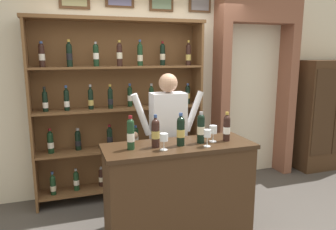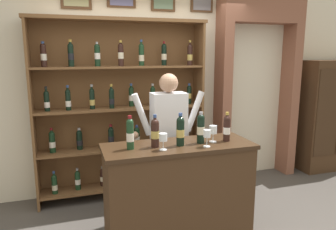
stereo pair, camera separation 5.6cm
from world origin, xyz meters
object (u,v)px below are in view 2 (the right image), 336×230
at_px(tasting_bottle_vin_santo, 201,128).
at_px(shopkeeper, 169,130).
at_px(tasting_bottle_prosecco, 130,133).
at_px(tasting_bottle_riserva, 180,130).
at_px(wine_glass_right, 213,131).
at_px(side_cabinet, 328,116).
at_px(tasting_bottle_brunello, 155,132).
at_px(tasting_counter, 178,193).
at_px(wine_shelf, 121,106).
at_px(wine_glass_left, 163,138).
at_px(wine_glass_center, 207,134).
at_px(tasting_bottle_super_tuscan, 227,128).

bearing_deg(tasting_bottle_vin_santo, shopkeeper, 107.30).
relative_size(shopkeeper, tasting_bottle_prosecco, 5.24).
distance_m(tasting_bottle_riserva, wine_glass_right, 0.35).
bearing_deg(tasting_bottle_riserva, side_cabinet, 22.40).
relative_size(tasting_bottle_brunello, tasting_bottle_riserva, 0.98).
height_order(tasting_counter, tasting_bottle_riserva, tasting_bottle_riserva).
distance_m(wine_shelf, wine_glass_right, 1.43).
bearing_deg(wine_glass_left, wine_shelf, 96.54).
relative_size(tasting_bottle_vin_santo, wine_glass_left, 1.99).
height_order(tasting_bottle_riserva, wine_glass_right, tasting_bottle_riserva).
relative_size(tasting_bottle_brunello, wine_glass_left, 1.99).
xyz_separation_m(tasting_bottle_prosecco, wine_glass_center, (0.70, -0.15, -0.03)).
xyz_separation_m(shopkeeper, wine_glass_left, (-0.25, -0.63, 0.09)).
height_order(shopkeeper, tasting_bottle_vin_santo, shopkeeper).
xyz_separation_m(wine_glass_center, wine_glass_right, (0.13, 0.13, -0.00)).
bearing_deg(shopkeeper, tasting_bottle_vin_santo, -72.70).
bearing_deg(tasting_bottle_vin_santo, wine_glass_center, -87.59).
xyz_separation_m(wine_shelf, tasting_bottle_brunello, (0.11, -1.23, -0.06)).
bearing_deg(wine_glass_center, tasting_bottle_prosecco, 168.28).
height_order(tasting_bottle_prosecco, tasting_bottle_super_tuscan, tasting_bottle_prosecco).
height_order(shopkeeper, wine_glass_center, shopkeeper).
relative_size(shopkeeper, tasting_bottle_vin_santo, 5.31).
xyz_separation_m(tasting_bottle_super_tuscan, wine_glass_center, (-0.27, -0.12, -0.02)).
bearing_deg(shopkeeper, tasting_bottle_riserva, -96.06).
xyz_separation_m(tasting_bottle_vin_santo, wine_glass_center, (0.01, -0.13, -0.03)).
relative_size(side_cabinet, tasting_counter, 1.19).
bearing_deg(tasting_bottle_super_tuscan, shopkeeper, 129.70).
bearing_deg(tasting_bottle_brunello, wine_glass_right, -0.87).
relative_size(side_cabinet, wine_glass_left, 11.22).
distance_m(tasting_bottle_vin_santo, wine_glass_center, 0.14).
distance_m(side_cabinet, wine_glass_right, 2.86).
distance_m(side_cabinet, tasting_bottle_brunello, 3.41).
height_order(tasting_bottle_prosecco, wine_glass_center, tasting_bottle_prosecco).
height_order(tasting_bottle_brunello, tasting_bottle_super_tuscan, tasting_bottle_brunello).
xyz_separation_m(tasting_bottle_prosecco, tasting_bottle_riserva, (0.48, -0.03, -0.00)).
bearing_deg(tasting_bottle_brunello, tasting_bottle_super_tuscan, -1.25).
relative_size(tasting_counter, wine_glass_right, 8.84).
height_order(wine_shelf, shopkeeper, wine_shelf).
xyz_separation_m(side_cabinet, tasting_bottle_vin_santo, (-2.72, -1.19, 0.27)).
bearing_deg(tasting_bottle_riserva, wine_glass_right, 2.90).
relative_size(tasting_counter, tasting_bottle_prosecco, 4.67).
xyz_separation_m(tasting_counter, tasting_bottle_riserva, (0.00, -0.04, 0.65)).
bearing_deg(wine_glass_center, wine_shelf, 112.78).
relative_size(side_cabinet, tasting_bottle_vin_santo, 5.64).
height_order(shopkeeper, tasting_bottle_brunello, shopkeeper).
xyz_separation_m(tasting_bottle_brunello, wine_glass_center, (0.47, -0.14, -0.02)).
distance_m(tasting_bottle_prosecco, wine_glass_left, 0.31).
bearing_deg(tasting_bottle_prosecco, side_cabinet, 19.06).
relative_size(tasting_bottle_brunello, wine_glass_right, 1.87).
distance_m(wine_shelf, tasting_bottle_prosecco, 1.23).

